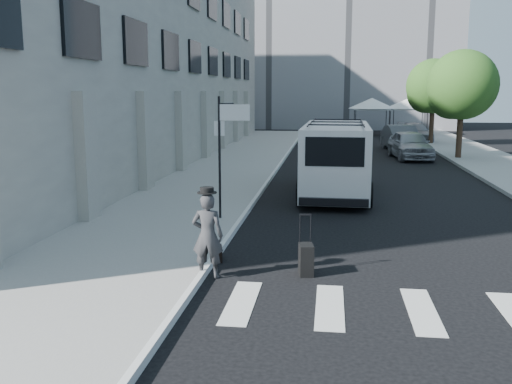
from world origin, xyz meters
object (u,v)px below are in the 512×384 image
(businessman, at_px, (208,236))
(parked_car_a, at_px, (410,145))
(parked_car_b, at_px, (401,138))
(briefcase, at_px, (219,253))
(cargo_van, at_px, (336,159))
(parked_car_c, at_px, (415,133))
(suitcase, at_px, (306,259))

(businessman, bearing_deg, parked_car_a, -107.02)
(businessman, xyz_separation_m, parked_car_a, (6.90, 21.92, -0.08))
(parked_car_b, bearing_deg, businessman, -111.82)
(briefcase, distance_m, parked_car_b, 26.28)
(parked_car_a, height_order, parked_car_b, parked_car_b)
(businessman, relative_size, parked_car_a, 0.37)
(cargo_van, relative_size, parked_car_c, 1.45)
(cargo_van, xyz_separation_m, parked_car_c, (6.04, 23.09, -0.63))
(suitcase, relative_size, parked_car_b, 0.26)
(suitcase, height_order, parked_car_b, parked_car_b)
(parked_car_a, relative_size, parked_car_b, 0.97)
(briefcase, xyz_separation_m, parked_car_b, (6.95, 25.33, 0.64))
(businessman, height_order, parked_car_b, businessman)
(businessman, relative_size, parked_car_c, 0.37)
(cargo_van, height_order, parked_car_c, cargo_van)
(parked_car_a, bearing_deg, businessman, -113.35)
(suitcase, xyz_separation_m, parked_car_b, (4.96, 26.08, 0.47))
(cargo_van, relative_size, parked_car_a, 1.48)
(cargo_van, bearing_deg, parked_car_a, 71.73)
(briefcase, distance_m, cargo_van, 9.26)
(parked_car_a, xyz_separation_m, parked_car_b, (0.05, 4.60, 0.00))
(businessman, relative_size, briefcase, 4.03)
(parked_car_b, bearing_deg, cargo_van, -111.70)
(parked_car_a, height_order, parked_car_c, parked_car_a)
(businessman, xyz_separation_m, cargo_van, (2.66, 9.99, 0.45))
(parked_car_a, bearing_deg, parked_car_c, 74.95)
(businessman, relative_size, cargo_van, 0.25)
(parked_car_c, bearing_deg, briefcase, -110.74)
(businessman, distance_m, parked_car_b, 27.42)
(cargo_van, distance_m, parked_car_b, 17.09)
(businessman, relative_size, suitcase, 1.41)
(briefcase, distance_m, parked_car_c, 33.06)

